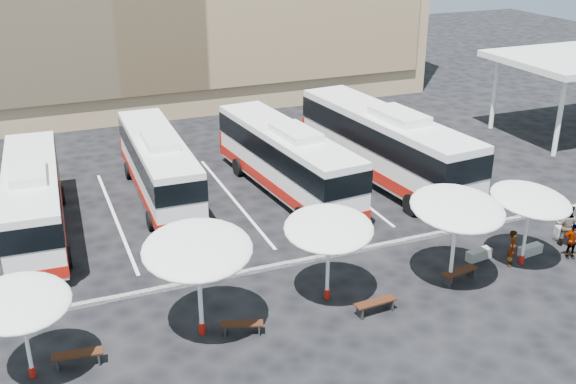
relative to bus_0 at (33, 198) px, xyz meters
name	(u,v)px	position (x,y,z in m)	size (l,w,h in m)	color
ground	(293,271)	(9.53, -7.57, -1.81)	(120.00, 120.00, 0.00)	black
curb_divider	(288,264)	(9.53, -7.07, -1.74)	(34.00, 0.25, 0.15)	black
bay_lines	(233,199)	(9.53, 0.43, -1.81)	(24.15, 12.00, 0.01)	white
bus_0	(33,198)	(0.00, 0.00, 0.00)	(3.02, 11.28, 3.55)	white
bus_1	(158,164)	(6.15, 2.18, 0.00)	(2.82, 11.23, 3.55)	white
bus_2	(286,158)	(12.40, 0.25, 0.12)	(3.68, 12.13, 3.79)	white
bus_3	(385,143)	(17.93, -0.18, 0.33)	(4.08, 13.44, 4.20)	white
sunshade_0	(20,303)	(-0.81, -10.73, 0.95)	(3.71, 3.74, 3.25)	white
sunshade_1	(197,250)	(4.86, -10.47, 1.52)	(4.48, 4.52, 3.92)	white
sunshade_2	(329,229)	(9.92, -10.03, 1.16)	(4.33, 4.36, 3.50)	white
sunshade_3	(457,209)	(14.98, -10.81, 1.44)	(3.72, 3.76, 3.83)	white
sunshade_4	(531,200)	(18.68, -10.65, 1.11)	(4.37, 4.39, 3.44)	white
wood_bench_0	(78,356)	(0.63, -10.70, -1.43)	(1.66, 0.63, 0.50)	black
wood_bench_1	(242,325)	(6.16, -11.03, -1.46)	(1.53, 0.87, 0.46)	black
wood_bench_2	(375,304)	(11.13, -11.62, -1.43)	(1.67, 0.55, 0.50)	black
wood_bench_3	(460,273)	(15.37, -10.87, -1.43)	(1.65, 0.67, 0.49)	black
conc_bench_0	(479,255)	(17.24, -9.65, -1.59)	(1.18, 0.39, 0.44)	gray
conc_bench_1	(530,250)	(19.58, -10.12, -1.60)	(1.13, 0.38, 0.42)	gray
conc_bench_2	(568,231)	(22.46, -9.29, -1.59)	(1.19, 0.40, 0.45)	gray
passenger_0	(513,248)	(18.16, -10.59, -1.01)	(0.59, 0.38, 1.61)	black
passenger_1	(567,225)	(21.61, -9.94, -0.86)	(0.93, 0.72, 1.91)	black
passenger_2	(572,241)	(20.95, -10.99, -1.02)	(0.92, 0.39, 1.58)	black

